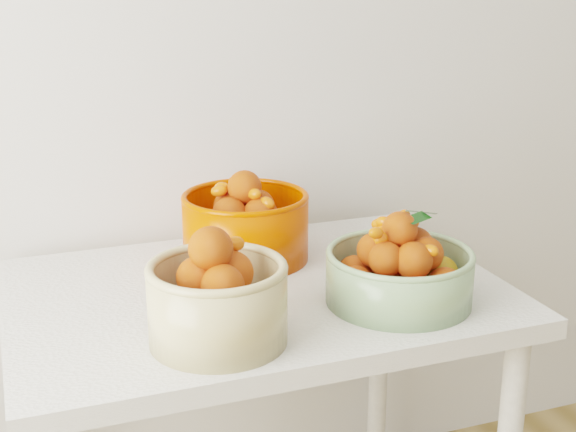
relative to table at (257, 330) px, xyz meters
The scene contains 4 objects.
table is the anchor object (origin of this frame).
bowl_cream 0.30m from the table, 123.91° to the right, with size 0.33×0.33×0.21m.
bowl_green 0.33m from the table, 34.46° to the right, with size 0.32×0.32×0.19m.
bowl_orange 0.25m from the table, 79.89° to the left, with size 0.37×0.37×0.20m.
Camera 1 is at (-0.86, 0.15, 1.39)m, focal length 50.00 mm.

